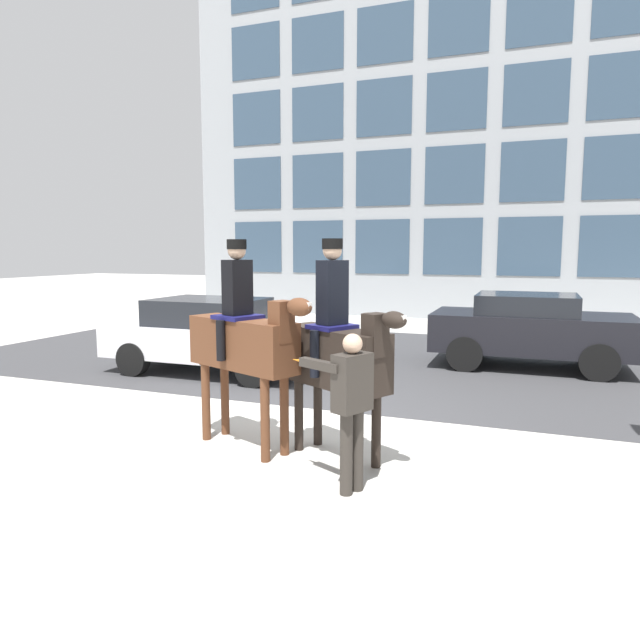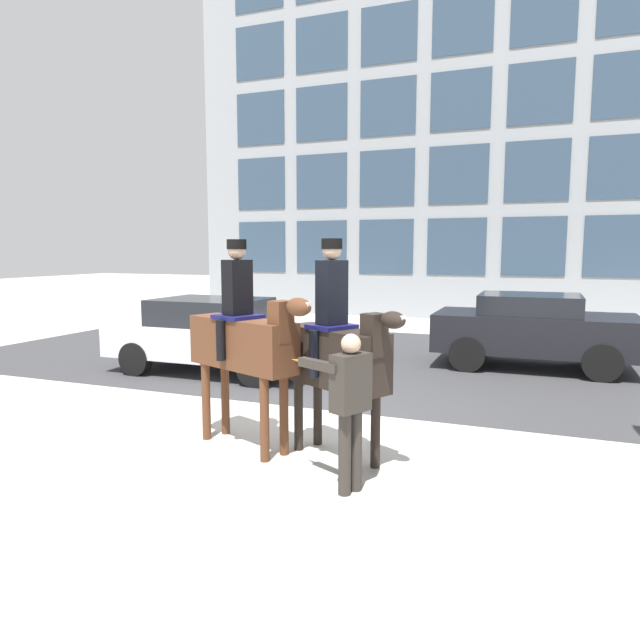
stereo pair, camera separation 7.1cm
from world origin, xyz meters
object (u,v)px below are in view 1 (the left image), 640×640
street_car_near_lane (213,334)px  street_car_far_lane (530,328)px  pedestrian_bystander (350,400)px  mounted_horse_companion (338,351)px  mounted_horse_lead (244,339)px

street_car_near_lane → street_car_far_lane: (5.95, 2.76, 0.05)m
pedestrian_bystander → mounted_horse_companion: bearing=-37.2°
pedestrian_bystander → street_car_near_lane: pedestrian_bystander is taller
mounted_horse_companion → street_car_far_lane: 6.75m
mounted_horse_companion → street_car_near_lane: bearing=165.3°
pedestrian_bystander → street_car_near_lane: bearing=-20.1°
mounted_horse_lead → street_car_near_lane: bearing=148.4°
mounted_horse_companion → street_car_far_lane: (2.05, 6.41, -0.46)m
mounted_horse_lead → mounted_horse_companion: 1.20m
mounted_horse_lead → mounted_horse_companion: mounted_horse_companion is taller
street_car_near_lane → mounted_horse_companion: bearing=-43.1°
mounted_horse_lead → street_car_far_lane: (3.25, 6.45, -0.54)m
mounted_horse_companion → pedestrian_bystander: (0.42, -0.84, -0.33)m
mounted_horse_companion → pedestrian_bystander: mounted_horse_companion is taller
mounted_horse_lead → mounted_horse_companion: bearing=23.9°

